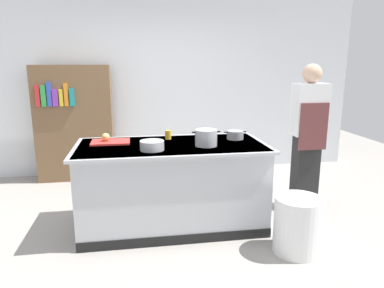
{
  "coord_description": "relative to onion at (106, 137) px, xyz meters",
  "views": [
    {
      "loc": [
        -0.37,
        -3.57,
        1.73
      ],
      "look_at": [
        0.25,
        0.2,
        0.85
      ],
      "focal_mm": 33.1,
      "sensor_mm": 36.0,
      "label": 1
    }
  ],
  "objects": [
    {
      "name": "trash_bin",
      "position": [
        1.76,
        -0.94,
        -0.7
      ],
      "size": [
        0.44,
        0.44,
        0.53
      ],
      "primitive_type": "cylinder",
      "color": "white",
      "rests_on": "ground_plane"
    },
    {
      "name": "person_chef",
      "position": [
        2.31,
        0.04,
        -0.05
      ],
      "size": [
        0.38,
        0.25,
        1.72
      ],
      "rotation": [
        0.0,
        0.0,
        1.59
      ],
      "color": "#242424",
      "rests_on": "ground_plane"
    },
    {
      "name": "juice_cup",
      "position": [
        0.67,
        0.07,
        -0.01
      ],
      "size": [
        0.07,
        0.07,
        0.1
      ],
      "primitive_type": "cylinder",
      "color": "yellow",
      "rests_on": "counter_island"
    },
    {
      "name": "cutting_board",
      "position": [
        0.05,
        -0.01,
        -0.05
      ],
      "size": [
        0.4,
        0.28,
        0.02
      ],
      "primitive_type": "cube",
      "color": "red",
      "rests_on": "counter_island"
    },
    {
      "name": "ground_plane",
      "position": [
        0.68,
        -0.19,
        -0.96
      ],
      "size": [
        10.0,
        10.0,
        0.0
      ],
      "primitive_type": "plane",
      "color": "#9E9991"
    },
    {
      "name": "sauce_pan",
      "position": [
        1.4,
        -0.04,
        -0.02
      ],
      "size": [
        0.25,
        0.18,
        0.09
      ],
      "color": "#99999E",
      "rests_on": "counter_island"
    },
    {
      "name": "stock_pot",
      "position": [
        1.02,
        -0.31,
        0.02
      ],
      "size": [
        0.29,
        0.22,
        0.17
      ],
      "color": "#B7BABF",
      "rests_on": "counter_island"
    },
    {
      "name": "counter_island",
      "position": [
        0.68,
        -0.19,
        -0.5
      ],
      "size": [
        1.98,
        0.98,
        0.9
      ],
      "color": "#B7BABF",
      "rests_on": "ground_plane"
    },
    {
      "name": "onion",
      "position": [
        0.0,
        0.0,
        0.0
      ],
      "size": [
        0.09,
        0.09,
        0.09
      ],
      "primitive_type": "sphere",
      "color": "tan",
      "rests_on": "cutting_board"
    },
    {
      "name": "bookshelf",
      "position": [
        -0.57,
        1.61,
        -0.11
      ],
      "size": [
        1.1,
        0.31,
        1.7
      ],
      "color": "brown",
      "rests_on": "ground_plane"
    },
    {
      "name": "mixing_bowl",
      "position": [
        0.47,
        -0.4,
        -0.02
      ],
      "size": [
        0.24,
        0.24,
        0.09
      ],
      "primitive_type": "cylinder",
      "color": "#B7BABF",
      "rests_on": "counter_island"
    },
    {
      "name": "back_wall",
      "position": [
        0.68,
        1.91,
        0.54
      ],
      "size": [
        6.4,
        0.12,
        3.0
      ],
      "primitive_type": "cube",
      "color": "silver",
      "rests_on": "ground_plane"
    }
  ]
}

